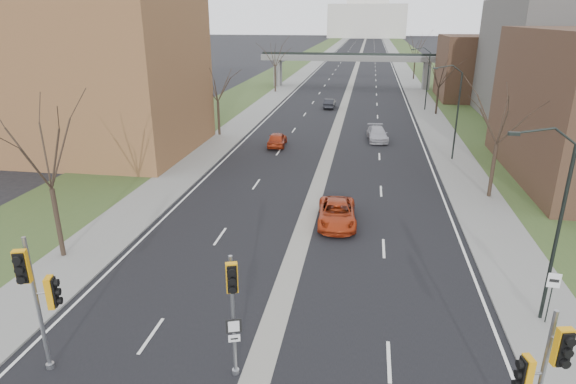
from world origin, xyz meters
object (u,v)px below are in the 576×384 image
(car_left_far, at_px, (330,103))
(car_right_near, at_px, (337,213))
(signal_pole_right, at_px, (542,369))
(car_right_mid, at_px, (377,134))
(car_left_near, at_px, (277,139))
(signal_pole_left, at_px, (38,288))
(speed_limit_sign, at_px, (552,289))
(signal_pole_median, at_px, (233,298))

(car_left_far, bearing_deg, car_right_near, 97.11)
(signal_pole_right, distance_m, car_right_mid, 40.79)
(car_left_near, distance_m, car_right_near, 20.60)
(signal_pole_left, distance_m, car_right_near, 18.87)
(signal_pole_right, bearing_deg, car_left_near, 98.10)
(car_left_near, height_order, car_right_near, car_left_near)
(speed_limit_sign, xyz_separation_m, car_left_near, (-17.49, 28.72, -1.06))
(car_right_mid, bearing_deg, car_right_near, -102.98)
(signal_pole_right, xyz_separation_m, car_left_far, (-10.92, 59.53, -2.76))
(car_right_near, distance_m, car_right_mid, 23.54)
(signal_pole_median, distance_m, car_right_mid, 39.00)
(car_left_far, distance_m, car_right_near, 42.59)
(signal_pole_median, distance_m, car_left_far, 57.61)
(signal_pole_left, bearing_deg, car_right_near, 41.80)
(signal_pole_left, distance_m, speed_limit_sign, 20.73)
(signal_pole_left, relative_size, car_right_near, 1.07)
(signal_pole_right, relative_size, car_left_far, 1.26)
(car_left_far, bearing_deg, speed_limit_sign, 106.69)
(signal_pole_median, xyz_separation_m, speed_limit_sign, (12.63, 5.55, -1.71))
(signal_pole_median, height_order, speed_limit_sign, signal_pole_median)
(car_left_far, xyz_separation_m, car_right_mid, (6.80, -19.03, 0.04))
(signal_pole_left, bearing_deg, car_left_far, 67.74)
(car_right_mid, bearing_deg, signal_pole_right, -90.35)
(signal_pole_left, xyz_separation_m, car_right_near, (9.76, 15.88, -2.95))
(car_left_far, height_order, car_right_near, car_right_near)
(car_left_near, bearing_deg, signal_pole_median, 94.73)
(car_left_far, relative_size, car_right_near, 0.79)
(car_left_near, relative_size, car_right_mid, 0.88)
(signal_pole_left, relative_size, car_left_far, 1.35)
(signal_pole_left, height_order, speed_limit_sign, signal_pole_left)
(speed_limit_sign, distance_m, car_left_near, 33.65)
(car_left_far, bearing_deg, signal_pole_right, 102.11)
(speed_limit_sign, relative_size, car_left_near, 0.56)
(signal_pole_median, distance_m, car_left_near, 34.73)
(signal_pole_right, bearing_deg, car_left_far, 86.70)
(signal_pole_right, relative_size, speed_limit_sign, 2.14)
(car_right_near, bearing_deg, signal_pole_median, -104.53)
(car_right_near, bearing_deg, car_left_near, 107.29)
(speed_limit_sign, bearing_deg, signal_pole_left, -158.01)
(speed_limit_sign, bearing_deg, car_right_near, 140.19)
(signal_pole_right, bearing_deg, speed_limit_sign, 54.71)
(car_right_mid, bearing_deg, car_left_near, -164.02)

